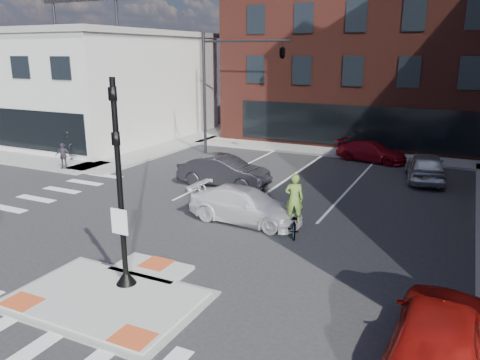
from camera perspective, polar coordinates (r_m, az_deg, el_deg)
The scene contains 18 objects.
ground at distance 14.35m, azimuth -14.67°, elevation -13.17°, with size 120.00×120.00×0.00m, color #28282B.
refuge_island at distance 14.16m, azimuth -15.37°, elevation -13.41°, with size 5.40×4.65×0.13m.
sidewalk_nw at distance 35.94m, azimuth -19.37°, elevation 3.78°, with size 23.50×20.50×0.15m.
sidewalk_n at distance 32.55m, azimuth 15.72°, elevation 2.94°, with size 26.00×3.00×0.15m, color gray.
building_nw at distance 42.41m, azimuth -20.42°, elevation 11.00°, with size 20.40×16.40×14.40m.
building_n at distance 41.76m, azimuth 19.18°, elevation 15.98°, with size 24.40×18.40×15.50m.
building_far_left at distance 62.67m, azimuth 14.89°, elevation 13.23°, with size 10.00×12.00×10.00m, color slate.
building_far_right at distance 63.39m, azimuth 27.20°, elevation 13.02°, with size 12.00×12.00×12.00m, color brown.
signal_pole at distance 13.69m, azimuth -14.26°, elevation -3.79°, with size 0.60×0.60×5.98m.
mast_arm_signal at distance 29.90m, azimuth 2.44°, elevation 14.30°, with size 6.10×2.24×8.00m.
red_sedan at distance 11.46m, azimuth 23.08°, elevation -16.95°, with size 1.98×4.91×1.67m, color maroon.
white_pickup at distance 19.10m, azimuth 0.65°, elevation -3.08°, with size 1.95×4.80×1.39m, color white.
bg_car_dark at distance 24.18m, azimuth -1.97°, elevation 1.08°, with size 1.66×4.77×1.57m, color #28272D.
bg_car_silver at distance 27.05m, azimuth 21.70°, elevation 1.53°, with size 1.86×4.62×1.58m, color silver.
bg_car_red at distance 30.94m, azimuth 15.72°, elevation 3.39°, with size 1.80×4.43×1.28m, color maroon.
cyclist at distance 17.89m, azimuth 6.56°, elevation -4.13°, with size 1.33×2.03×2.38m.
pedestrian_a at distance 31.54m, azimuth -20.12°, elevation 4.02°, with size 0.88×0.69×1.81m, color black.
pedestrian_b at distance 29.12m, azimuth -20.77°, elevation 2.77°, with size 0.88×0.37×1.50m, color #39333E.
Camera 1 is at (8.52, -9.39, 6.72)m, focal length 35.00 mm.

